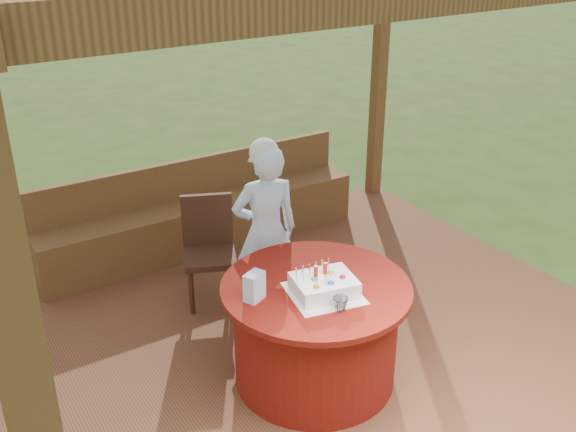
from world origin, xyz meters
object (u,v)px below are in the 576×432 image
object	(u,v)px
bench	(202,219)
chair	(209,245)
drinking_glass	(341,304)
table	(315,332)
birthday_cake	(324,286)
elderly_woman	(265,229)
gift_bag	(254,286)

from	to	relation	value
bench	chair	xyz separation A→B (m)	(-0.33, -0.84, 0.19)
drinking_glass	table	bearing A→B (deg)	82.51
table	chair	xyz separation A→B (m)	(-0.13, 1.29, 0.10)
chair	birthday_cake	bearing A→B (deg)	-85.55
bench	table	distance (m)	2.13
bench	elderly_woman	size ratio (longest dim) A/B	2.13
bench	drinking_glass	xyz separation A→B (m)	(-0.25, -2.43, 0.49)
elderly_woman	birthday_cake	distance (m)	0.98
chair	gift_bag	xyz separation A→B (m)	(-0.28, -1.22, 0.34)
table	chair	size ratio (longest dim) A/B	1.43
bench	drinking_glass	size ratio (longest dim) A/B	33.01
bench	gift_bag	distance (m)	2.21
gift_bag	elderly_woman	bearing A→B (deg)	31.31
elderly_woman	drinking_glass	world-z (taller)	elderly_woman
bench	birthday_cake	distance (m)	2.30
table	bench	bearing A→B (deg)	84.49
birthday_cake	table	bearing A→B (deg)	81.00
elderly_woman	drinking_glass	distance (m)	1.18
gift_bag	drinking_glass	world-z (taller)	gift_bag
bench	table	world-z (taller)	bench
chair	drinking_glass	world-z (taller)	chair
bench	elderly_woman	bearing A→B (deg)	-93.07
chair	elderly_woman	bearing A→B (deg)	-58.45
elderly_woman	drinking_glass	xyz separation A→B (m)	(-0.18, -1.17, 0.05)
bench	gift_bag	xyz separation A→B (m)	(-0.61, -2.06, 0.54)
chair	gift_bag	size ratio (longest dim) A/B	4.69
bench	birthday_cake	bearing A→B (deg)	-95.68
elderly_woman	drinking_glass	size ratio (longest dim) A/B	15.50
chair	drinking_glass	distance (m)	1.62
elderly_woman	gift_bag	world-z (taller)	elderly_woman
drinking_glass	elderly_woman	bearing A→B (deg)	81.34
birthday_cake	drinking_glass	xyz separation A→B (m)	(-0.02, -0.20, -0.01)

